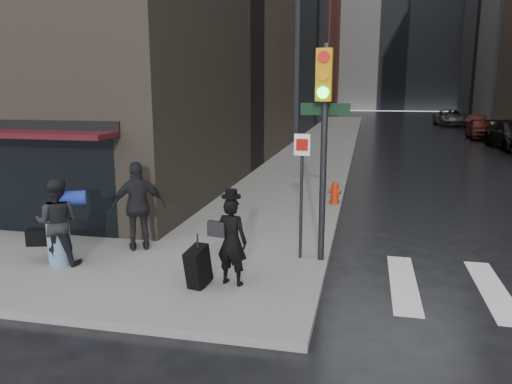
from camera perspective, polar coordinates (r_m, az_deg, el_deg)
ground at (r=9.60m, az=-4.81°, el=-10.79°), size 140.00×140.00×0.00m
sidewalk_left at (r=35.72m, az=8.20°, el=6.05°), size 4.00×50.00×0.15m
bldg_left_far at (r=72.76m, az=-0.02°, el=19.35°), size 22.00×20.00×26.00m
bldg_distant at (r=87.37m, az=15.51°, el=19.69°), size 40.00×12.00×32.00m
man_overcoat at (r=9.06m, az=-3.59°, el=-6.08°), size 1.08×0.86×1.81m
man_jeans at (r=10.80m, az=-21.78°, el=-3.20°), size 1.30×0.88×1.77m
man_greycoat at (r=11.23m, az=-13.26°, el=-1.59°), size 1.24×0.98×1.97m
traffic_light at (r=9.97m, az=7.54°, el=7.63°), size 1.09×0.50×4.37m
fire_hydrant at (r=15.58m, az=9.00°, el=-0.20°), size 0.40×0.30×0.69m
parked_car_4 at (r=39.55m, az=24.28°, el=6.63°), size 2.00×4.35×1.44m
parked_car_5 at (r=45.74m, az=23.87°, el=7.19°), size 1.76×4.20×1.35m
parked_car_6 at (r=51.60m, az=21.38°, el=7.92°), size 2.80×5.59×1.52m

